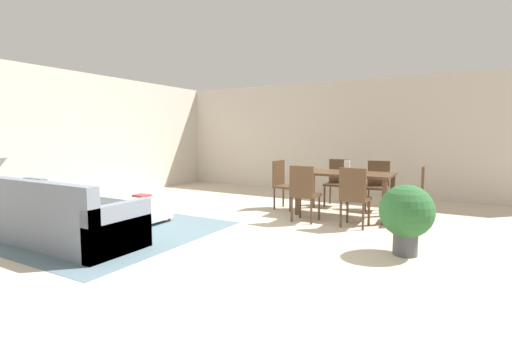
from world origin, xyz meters
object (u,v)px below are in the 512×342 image
Objects in this scene: dining_chair_far_right at (378,182)px; dining_chair_head_east at (416,191)px; dining_chair_far_left at (337,180)px; dining_chair_head_west at (283,182)px; potted_plant at (406,214)px; side_table at (1,200)px; ottoman_table at (137,207)px; dining_chair_near_left at (304,190)px; couch at (59,221)px; vase_centerpiece at (347,166)px; dining_table at (345,178)px; dining_chair_near_right at (354,194)px; book_on_ottoman at (142,195)px.

dining_chair_far_right is 1.05m from dining_chair_head_east.
dining_chair_head_west is at bearing -134.32° from dining_chair_far_left.
potted_plant is at bearing -57.74° from dining_chair_far_left.
side_table is 0.60× the size of dining_chair_head_west.
dining_chair_head_west is at bearing 52.20° from ottoman_table.
ottoman_table is 1.14× the size of dining_chair_near_left.
potted_plant is at bearing 23.24° from couch.
dining_chair_far_left is at bearing 117.36° from vase_centerpiece.
dining_chair_far_right is 2.67m from potted_plant.
dining_chair_far_left reaches higher than dining_table.
dining_chair_head_east reaches higher than dining_table.
dining_chair_near_right is 3.38m from book_on_ottoman.
dining_table is 0.20m from vase_centerpiece.
book_on_ottoman is (-3.16, -2.83, -0.10)m from dining_chair_far_right.
potted_plant reaches higher than book_on_ottoman.
dining_table is 1.73× the size of dining_chair_far_left.
couch is 1.45m from side_table.
dining_chair_far_left is 1.00× the size of dining_chair_head_east.
book_on_ottoman is (-1.57, -2.05, -0.10)m from dining_chair_head_west.
dining_chair_near_left and dining_chair_far_right have the same top height.
dining_table reaches higher than book_on_ottoman.
dining_chair_head_west is 2.59m from book_on_ottoman.
couch is 4.14m from dining_chair_near_right.
vase_centerpiece reaches higher than dining_chair_head_west.
dining_table is (4.22, 3.47, 0.22)m from side_table.
book_on_ottoman is (1.45, 1.41, -0.02)m from side_table.
potted_plant reaches higher than ottoman_table.
dining_chair_head_east is at bearing 93.04° from potted_plant.
dining_chair_far_left is 1.72m from dining_chair_head_east.
side_table reaches higher than ottoman_table.
ottoman_table is at bearing -151.57° from dining_chair_head_east.
dining_chair_head_west is at bearing 65.59° from couch.
dining_table is 3.46m from book_on_ottoman.
dining_chair_head_west is at bearing -178.62° from vase_centerpiece.
potted_plant is at bearing -71.67° from dining_chair_far_right.
side_table is 0.60× the size of dining_chair_far_right.
couch is 2.49× the size of dining_chair_head_east.
vase_centerpiece reaches higher than dining_chair_far_right.
dining_table is 0.94m from dining_chair_near_left.
couch is at bearing -131.40° from dining_chair_near_left.
vase_centerpiece is at bearing -116.64° from dining_chair_far_right.
couch is 5.31m from dining_chair_far_right.
dining_table is at bearing 62.06° from dining_chair_near_left.
dining_chair_near_left is at bearing -118.19° from vase_centerpiece.
dining_chair_head_west is at bearing 153.49° from dining_chair_near_right.
book_on_ottoman is at bearing -138.17° from dining_chair_far_right.
side_table is 0.60× the size of dining_chair_near_right.
dining_chair_near_right is 1.13m from dining_chair_head_east.
dining_chair_head_east is (1.58, 0.86, 0.00)m from dining_chair_near_left.
vase_centerpiece is at bearing 36.85° from ottoman_table.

